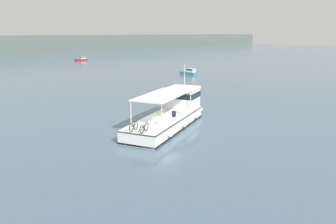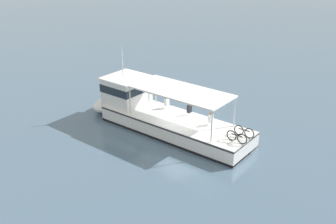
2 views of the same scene
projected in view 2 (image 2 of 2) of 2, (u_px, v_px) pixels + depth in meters
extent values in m
plane|color=slate|center=(182.00, 135.00, 26.62)|extent=(400.00, 400.00, 0.00)
cube|color=white|center=(175.00, 126.00, 26.61)|extent=(11.18, 7.23, 1.10)
ellipsoid|color=white|center=(110.00, 104.00, 30.11)|extent=(3.19, 3.58, 1.01)
cube|color=black|center=(175.00, 132.00, 26.79)|extent=(11.20, 7.27, 0.16)
cube|color=#2D2D33|center=(175.00, 119.00, 26.42)|extent=(11.21, 7.29, 0.10)
cube|color=white|center=(127.00, 91.00, 28.49)|extent=(3.47, 3.53, 1.90)
cube|color=#19232D|center=(127.00, 86.00, 28.35)|extent=(3.53, 3.60, 0.56)
cube|color=white|center=(126.00, 78.00, 28.08)|extent=(3.68, 3.74, 0.12)
cube|color=white|center=(181.00, 91.00, 25.31)|extent=(7.32, 5.37, 0.10)
cylinder|color=silver|center=(130.00, 101.00, 26.59)|extent=(0.08, 0.08, 2.00)
cylinder|color=silver|center=(156.00, 90.00, 28.55)|extent=(0.08, 0.08, 2.00)
cylinder|color=silver|center=(212.00, 127.00, 22.92)|extent=(0.08, 0.08, 2.00)
cylinder|color=silver|center=(235.00, 112.00, 24.88)|extent=(0.08, 0.08, 2.00)
cylinder|color=silver|center=(122.00, 61.00, 27.78)|extent=(0.06, 0.06, 2.20)
sphere|color=white|center=(153.00, 106.00, 29.83)|extent=(0.36, 0.36, 0.36)
sphere|color=white|center=(189.00, 117.00, 27.97)|extent=(0.36, 0.36, 0.36)
sphere|color=white|center=(227.00, 129.00, 26.22)|extent=(0.36, 0.36, 0.36)
torus|color=black|center=(232.00, 135.00, 23.37)|extent=(0.63, 0.32, 0.66)
torus|color=black|center=(242.00, 139.00, 22.97)|extent=(0.63, 0.32, 0.66)
cylinder|color=#232328|center=(237.00, 135.00, 23.12)|extent=(0.67, 0.33, 0.06)
torus|color=black|center=(239.00, 130.00, 24.01)|extent=(0.63, 0.32, 0.66)
torus|color=black|center=(249.00, 133.00, 23.62)|extent=(0.63, 0.32, 0.66)
cylinder|color=#232328|center=(244.00, 130.00, 23.77)|extent=(0.67, 0.33, 0.06)
cube|color=white|center=(211.00, 118.00, 25.27)|extent=(0.33, 0.38, 0.52)
sphere|color=#9E7051|center=(211.00, 113.00, 25.12)|extent=(0.20, 0.20, 0.20)
cube|color=black|center=(189.00, 109.00, 26.68)|extent=(0.33, 0.38, 0.52)
sphere|color=beige|center=(189.00, 104.00, 26.53)|extent=(0.20, 0.20, 0.20)
cube|color=white|center=(167.00, 102.00, 27.80)|extent=(0.33, 0.38, 0.52)
sphere|color=beige|center=(167.00, 97.00, 27.66)|extent=(0.20, 0.20, 0.20)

